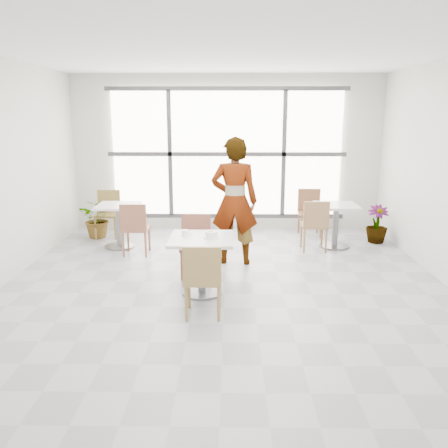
{
  "coord_description": "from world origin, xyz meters",
  "views": [
    {
      "loc": [
        0.08,
        -5.64,
        2.28
      ],
      "look_at": [
        0.0,
        -0.3,
        1.0
      ],
      "focal_mm": 37.36,
      "sensor_mm": 36.0,
      "label": 1
    }
  ],
  "objects_px": {
    "bg_chair_left_far": "(108,210)",
    "plant_right": "(377,224)",
    "bg_table_left": "(119,220)",
    "bg_table_right": "(336,220)",
    "chair_far": "(196,241)",
    "coffee_cup": "(185,233)",
    "bg_chair_right_far": "(309,209)",
    "person": "(234,202)",
    "oatmeal_bowl": "(212,234)",
    "bg_chair_right_near": "(315,222)",
    "main_table": "(202,255)",
    "chair_near": "(203,276)",
    "bg_chair_left_near": "(135,226)",
    "plant_left": "(99,218)"
  },
  "relations": [
    {
      "from": "bg_chair_left_far",
      "to": "plant_right",
      "type": "relative_size",
      "value": 1.28
    },
    {
      "from": "chair_far",
      "to": "bg_chair_left_far",
      "type": "bearing_deg",
      "value": 130.49
    },
    {
      "from": "chair_far",
      "to": "bg_table_left",
      "type": "relative_size",
      "value": 1.16
    },
    {
      "from": "coffee_cup",
      "to": "bg_table_right",
      "type": "height_order",
      "value": "coffee_cup"
    },
    {
      "from": "main_table",
      "to": "bg_table_right",
      "type": "bearing_deg",
      "value": 45.13
    },
    {
      "from": "coffee_cup",
      "to": "plant_left",
      "type": "height_order",
      "value": "coffee_cup"
    },
    {
      "from": "person",
      "to": "bg_chair_left_far",
      "type": "bearing_deg",
      "value": -30.48
    },
    {
      "from": "person",
      "to": "plant_right",
      "type": "height_order",
      "value": "person"
    },
    {
      "from": "coffee_cup",
      "to": "bg_chair_right_far",
      "type": "distance_m",
      "value": 3.59
    },
    {
      "from": "coffee_cup",
      "to": "bg_chair_right_far",
      "type": "bearing_deg",
      "value": 54.42
    },
    {
      "from": "plant_left",
      "to": "bg_chair_left_near",
      "type": "bearing_deg",
      "value": -50.79
    },
    {
      "from": "chair_near",
      "to": "bg_table_left",
      "type": "distance_m",
      "value": 3.28
    },
    {
      "from": "main_table",
      "to": "bg_table_right",
      "type": "height_order",
      "value": "same"
    },
    {
      "from": "bg_chair_right_near",
      "to": "coffee_cup",
      "type": "bearing_deg",
      "value": 42.09
    },
    {
      "from": "bg_chair_left_far",
      "to": "plant_left",
      "type": "xyz_separation_m",
      "value": [
        -0.16,
        -0.09,
        -0.14
      ]
    },
    {
      "from": "main_table",
      "to": "bg_table_left",
      "type": "bearing_deg",
      "value": 126.35
    },
    {
      "from": "oatmeal_bowl",
      "to": "bg_chair_right_near",
      "type": "xyz_separation_m",
      "value": [
        1.64,
        1.92,
        -0.29
      ]
    },
    {
      "from": "bg_table_right",
      "to": "main_table",
      "type": "bearing_deg",
      "value": -134.87
    },
    {
      "from": "coffee_cup",
      "to": "bg_chair_right_near",
      "type": "height_order",
      "value": "bg_chair_right_near"
    },
    {
      "from": "oatmeal_bowl",
      "to": "person",
      "type": "height_order",
      "value": "person"
    },
    {
      "from": "plant_left",
      "to": "bg_table_left",
      "type": "bearing_deg",
      "value": -50.07
    },
    {
      "from": "bg_table_left",
      "to": "bg_chair_left_far",
      "type": "xyz_separation_m",
      "value": [
        -0.36,
        0.72,
        0.01
      ]
    },
    {
      "from": "bg_chair_right_near",
      "to": "bg_chair_right_far",
      "type": "xyz_separation_m",
      "value": [
        0.09,
        1.11,
        0.0
      ]
    },
    {
      "from": "person",
      "to": "bg_table_right",
      "type": "height_order",
      "value": "person"
    },
    {
      "from": "bg_table_left",
      "to": "plant_left",
      "type": "xyz_separation_m",
      "value": [
        -0.53,
        0.63,
        -0.12
      ]
    },
    {
      "from": "bg_table_left",
      "to": "bg_table_right",
      "type": "height_order",
      "value": "same"
    },
    {
      "from": "bg_table_right",
      "to": "person",
      "type": "bearing_deg",
      "value": -152.59
    },
    {
      "from": "bg_chair_right_near",
      "to": "bg_table_left",
      "type": "bearing_deg",
      "value": -3.58
    },
    {
      "from": "chair_near",
      "to": "plant_right",
      "type": "height_order",
      "value": "chair_near"
    },
    {
      "from": "oatmeal_bowl",
      "to": "bg_chair_left_far",
      "type": "distance_m",
      "value": 3.52
    },
    {
      "from": "plant_right",
      "to": "person",
      "type": "bearing_deg",
      "value": -154.75
    },
    {
      "from": "bg_table_right",
      "to": "bg_chair_right_far",
      "type": "relative_size",
      "value": 0.86
    },
    {
      "from": "bg_table_left",
      "to": "plant_right",
      "type": "xyz_separation_m",
      "value": [
        4.55,
        0.36,
        -0.15
      ]
    },
    {
      "from": "coffee_cup",
      "to": "main_table",
      "type": "bearing_deg",
      "value": -27.85
    },
    {
      "from": "chair_far",
      "to": "person",
      "type": "xyz_separation_m",
      "value": [
        0.55,
        0.54,
        0.47
      ]
    },
    {
      "from": "bg_table_right",
      "to": "bg_chair_right_far",
      "type": "xyz_separation_m",
      "value": [
        -0.31,
        0.84,
        0.01
      ]
    },
    {
      "from": "oatmeal_bowl",
      "to": "bg_chair_right_far",
      "type": "distance_m",
      "value": 3.5
    },
    {
      "from": "chair_near",
      "to": "bg_chair_right_far",
      "type": "distance_m",
      "value": 4.17
    },
    {
      "from": "chair_far",
      "to": "bg_table_left",
      "type": "distance_m",
      "value": 2.0
    },
    {
      "from": "bg_chair_left_near",
      "to": "bg_chair_left_far",
      "type": "relative_size",
      "value": 1.0
    },
    {
      "from": "chair_far",
      "to": "chair_near",
      "type": "bearing_deg",
      "value": -82.77
    },
    {
      "from": "bg_table_right",
      "to": "oatmeal_bowl",
      "type": "bearing_deg",
      "value": -133.14
    },
    {
      "from": "bg_chair_left_near",
      "to": "bg_chair_left_far",
      "type": "bearing_deg",
      "value": -58.17
    },
    {
      "from": "bg_chair_right_far",
      "to": "plant_left",
      "type": "bearing_deg",
      "value": -176.04
    },
    {
      "from": "chair_far",
      "to": "bg_chair_left_near",
      "type": "relative_size",
      "value": 1.0
    },
    {
      "from": "bg_chair_right_near",
      "to": "bg_table_right",
      "type": "bearing_deg",
      "value": -146.08
    },
    {
      "from": "bg_chair_right_far",
      "to": "plant_right",
      "type": "relative_size",
      "value": 1.28
    },
    {
      "from": "coffee_cup",
      "to": "bg_table_right",
      "type": "bearing_deg",
      "value": 40.83
    },
    {
      "from": "oatmeal_bowl",
      "to": "plant_left",
      "type": "relative_size",
      "value": 0.29
    },
    {
      "from": "chair_far",
      "to": "bg_chair_left_near",
      "type": "height_order",
      "value": "same"
    }
  ]
}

